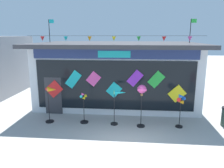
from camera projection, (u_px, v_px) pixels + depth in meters
name	position (u px, v px, depth m)	size (l,w,h in m)	color
ground_plane	(126.00, 150.00, 8.10)	(80.00, 80.00, 0.00)	#ADAAA5
kite_shop_building	(117.00, 72.00, 13.67)	(9.45, 6.24, 5.11)	silver
wind_spinner_far_left	(51.00, 99.00, 10.41)	(0.65, 0.40, 1.77)	black
wind_spinner_left	(84.00, 109.00, 10.43)	(0.39, 0.39, 1.51)	black
wind_spinner_center_left	(118.00, 102.00, 10.14)	(0.73, 0.35, 1.67)	black
wind_spinner_center_right	(142.00, 93.00, 9.80)	(0.40, 0.40, 1.99)	black
wind_spinner_right	(181.00, 105.00, 9.82)	(0.45, 0.33, 1.58)	black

